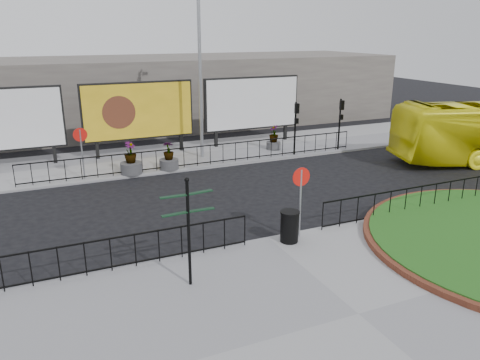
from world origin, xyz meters
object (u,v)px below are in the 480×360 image
litter_bin (289,226)px  planter_c (274,139)px  planter_a (131,162)px  lamp_post (200,71)px  billboard_mid (138,111)px  fingerpost_sign (188,222)px  planter_b (169,159)px

litter_bin → planter_c: bearing=64.6°
litter_bin → planter_a: planter_a is taller
lamp_post → planter_a: lamp_post is taller
lamp_post → planter_a: size_ratio=5.75×
billboard_mid → lamp_post: bearing=-33.3°
planter_a → billboard_mid: bearing=70.5°
fingerpost_sign → planter_a: fingerpost_sign is taller
lamp_post → planter_a: bearing=-159.5°
planter_a → planter_b: 1.92m
planter_b → planter_a: bearing=180.0°
litter_bin → planter_b: size_ratio=0.75×
planter_a → planter_b: planter_a is taller
billboard_mid → planter_c: 7.98m
litter_bin → planter_b: planter_b is taller
fingerpost_sign → planter_a: 11.42m
billboard_mid → fingerpost_sign: bearing=-97.3°
billboard_mid → planter_a: billboard_mid is taller
fingerpost_sign → planter_c: (9.40, 12.92, -1.30)m
billboard_mid → planter_c: billboard_mid is taller
planter_c → planter_b: bearing=-166.9°
litter_bin → planter_b: bearing=97.7°
fingerpost_sign → planter_a: bearing=88.2°
planter_a → litter_bin: bearing=-71.9°
planter_b → planter_c: planter_c is taller
litter_bin → planter_c: size_ratio=0.74×
lamp_post → billboard_mid: bearing=146.7°
fingerpost_sign → planter_c: size_ratio=2.16×
lamp_post → planter_b: (-2.36, -1.60, -4.20)m
planter_b → planter_c: size_ratio=1.00×
planter_c → billboard_mid: bearing=165.3°
lamp_post → planter_c: size_ratio=6.38×
planter_b → litter_bin: bearing=-82.3°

